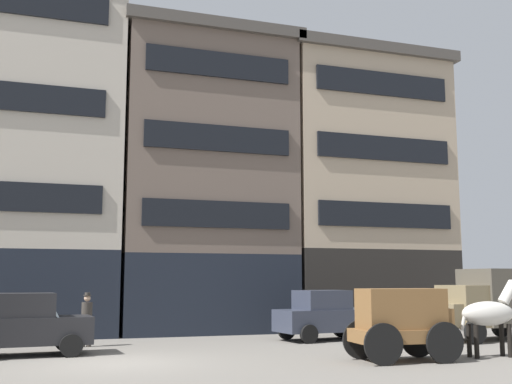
{
  "coord_description": "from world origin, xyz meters",
  "views": [
    {
      "loc": [
        -2.0,
        -17.63,
        2.24
      ],
      "look_at": [
        4.54,
        1.94,
        5.12
      ],
      "focal_mm": 43.98,
      "sensor_mm": 36.0,
      "label": 1
    }
  ],
  "objects_px": {
    "delivery_truck_far": "(491,301)",
    "fire_hydrant_curbside": "(449,322)",
    "pedestrian_officer": "(87,317)",
    "cargo_wagon": "(403,319)",
    "sedan_light": "(325,315)",
    "draft_horse": "(491,313)",
    "sedan_dark": "(26,324)"
  },
  "relations": [
    {
      "from": "delivery_truck_far",
      "to": "fire_hydrant_curbside",
      "type": "xyz_separation_m",
      "value": [
        0.78,
        3.75,
        -1.0
      ]
    },
    {
      "from": "delivery_truck_far",
      "to": "pedestrian_officer",
      "type": "distance_m",
      "value": 14.67
    },
    {
      "from": "cargo_wagon",
      "to": "fire_hydrant_curbside",
      "type": "bearing_deg",
      "value": 48.11
    },
    {
      "from": "sedan_light",
      "to": "fire_hydrant_curbside",
      "type": "relative_size",
      "value": 4.65
    },
    {
      "from": "draft_horse",
      "to": "pedestrian_officer",
      "type": "xyz_separation_m",
      "value": [
        -11.03,
        6.64,
        -0.29
      ]
    },
    {
      "from": "cargo_wagon",
      "to": "pedestrian_officer",
      "type": "bearing_deg",
      "value": 140.6
    },
    {
      "from": "delivery_truck_far",
      "to": "sedan_dark",
      "type": "relative_size",
      "value": 1.17
    },
    {
      "from": "cargo_wagon",
      "to": "draft_horse",
      "type": "relative_size",
      "value": 1.27
    },
    {
      "from": "pedestrian_officer",
      "to": "fire_hydrant_curbside",
      "type": "height_order",
      "value": "pedestrian_officer"
    },
    {
      "from": "delivery_truck_far",
      "to": "sedan_light",
      "type": "bearing_deg",
      "value": 161.64
    },
    {
      "from": "delivery_truck_far",
      "to": "fire_hydrant_curbside",
      "type": "height_order",
      "value": "delivery_truck_far"
    },
    {
      "from": "sedan_light",
      "to": "draft_horse",
      "type": "bearing_deg",
      "value": -68.27
    },
    {
      "from": "delivery_truck_far",
      "to": "fire_hydrant_curbside",
      "type": "distance_m",
      "value": 3.96
    },
    {
      "from": "delivery_truck_far",
      "to": "pedestrian_officer",
      "type": "height_order",
      "value": "delivery_truck_far"
    },
    {
      "from": "pedestrian_officer",
      "to": "draft_horse",
      "type": "bearing_deg",
      "value": -31.05
    },
    {
      "from": "cargo_wagon",
      "to": "pedestrian_officer",
      "type": "distance_m",
      "value": 10.45
    },
    {
      "from": "delivery_truck_far",
      "to": "sedan_dark",
      "type": "xyz_separation_m",
      "value": [
        -16.33,
        0.35,
        -0.51
      ]
    },
    {
      "from": "draft_horse",
      "to": "pedestrian_officer",
      "type": "height_order",
      "value": "draft_horse"
    },
    {
      "from": "cargo_wagon",
      "to": "sedan_dark",
      "type": "height_order",
      "value": "cargo_wagon"
    },
    {
      "from": "cargo_wagon",
      "to": "draft_horse",
      "type": "bearing_deg",
      "value": -0.06
    },
    {
      "from": "sedan_light",
      "to": "fire_hydrant_curbside",
      "type": "bearing_deg",
      "value": 15.0
    },
    {
      "from": "cargo_wagon",
      "to": "sedan_dark",
      "type": "relative_size",
      "value": 0.79
    },
    {
      "from": "pedestrian_officer",
      "to": "cargo_wagon",
      "type": "bearing_deg",
      "value": -39.4
    },
    {
      "from": "delivery_truck_far",
      "to": "sedan_dark",
      "type": "height_order",
      "value": "delivery_truck_far"
    },
    {
      "from": "sedan_light",
      "to": "cargo_wagon",
      "type": "bearing_deg",
      "value": -94.41
    },
    {
      "from": "cargo_wagon",
      "to": "delivery_truck_far",
      "type": "xyz_separation_m",
      "value": [
        6.39,
        4.24,
        0.28
      ]
    },
    {
      "from": "sedan_dark",
      "to": "draft_horse",
      "type": "bearing_deg",
      "value": -19.62
    },
    {
      "from": "cargo_wagon",
      "to": "sedan_light",
      "type": "relative_size",
      "value": 0.77
    },
    {
      "from": "draft_horse",
      "to": "fire_hydrant_curbside",
      "type": "distance_m",
      "value": 9.08
    },
    {
      "from": "delivery_truck_far",
      "to": "cargo_wagon",
      "type": "bearing_deg",
      "value": -146.43
    },
    {
      "from": "cargo_wagon",
      "to": "fire_hydrant_curbside",
      "type": "height_order",
      "value": "cargo_wagon"
    },
    {
      "from": "sedan_light",
      "to": "pedestrian_officer",
      "type": "distance_m",
      "value": 8.57
    }
  ]
}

